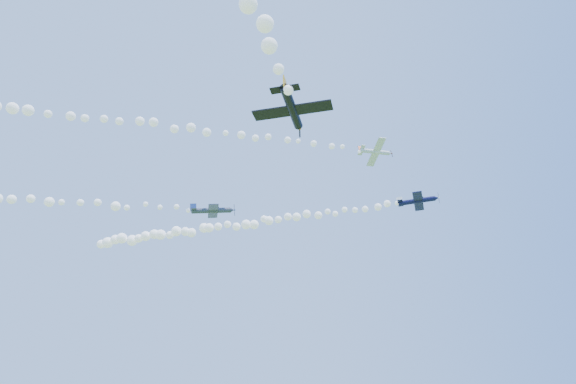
{
  "coord_description": "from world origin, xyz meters",
  "views": [
    {
      "loc": [
        3.6,
        -77.05,
        8.88
      ],
      "look_at": [
        4.95,
        -7.41,
        44.66
      ],
      "focal_mm": 30.0,
      "sensor_mm": 36.0,
      "label": 1
    }
  ],
  "objects_px": {
    "plane_black": "(292,109)",
    "plane_navy": "(418,201)",
    "plane_white": "(376,152)",
    "plane_grey": "(213,210)"
  },
  "relations": [
    {
      "from": "plane_black",
      "to": "plane_navy",
      "type": "bearing_deg",
      "value": -17.84
    },
    {
      "from": "plane_white",
      "to": "plane_black",
      "type": "relative_size",
      "value": 0.79
    },
    {
      "from": "plane_white",
      "to": "plane_navy",
      "type": "distance_m",
      "value": 12.83
    },
    {
      "from": "plane_navy",
      "to": "plane_grey",
      "type": "relative_size",
      "value": 1.04
    },
    {
      "from": "plane_navy",
      "to": "plane_grey",
      "type": "bearing_deg",
      "value": -150.71
    },
    {
      "from": "plane_grey",
      "to": "plane_black",
      "type": "distance_m",
      "value": 35.11
    },
    {
      "from": "plane_black",
      "to": "plane_grey",
      "type": "bearing_deg",
      "value": 35.16
    },
    {
      "from": "plane_navy",
      "to": "plane_black",
      "type": "distance_m",
      "value": 47.91
    },
    {
      "from": "plane_navy",
      "to": "plane_black",
      "type": "bearing_deg",
      "value": -103.68
    },
    {
      "from": "plane_white",
      "to": "plane_navy",
      "type": "height_order",
      "value": "plane_white"
    }
  ]
}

